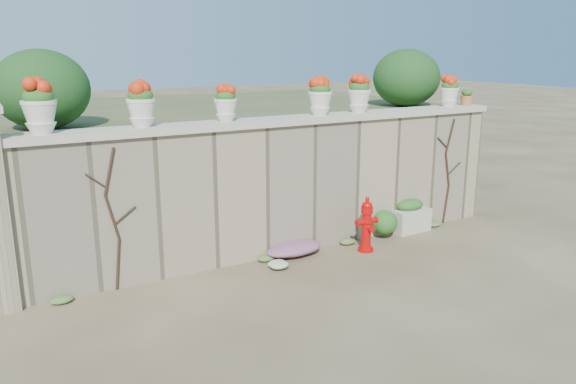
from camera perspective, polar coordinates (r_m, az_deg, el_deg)
ground at (r=7.57m, az=6.60°, el=-9.89°), size 80.00×80.00×0.00m
stone_wall at (r=8.67m, az=-0.26°, el=0.36°), size 8.00×0.40×2.00m
wall_cap at (r=8.48m, az=-0.27°, el=7.26°), size 8.10×0.52×0.10m
raised_fill at (r=11.50m, az=-8.18°, el=3.69°), size 9.00×6.00×2.00m
back_shrub_left at (r=8.59m, az=-23.75°, el=9.51°), size 1.30×1.30×1.10m
back_shrub_right at (r=11.40m, az=11.92°, el=11.29°), size 1.30×1.30×1.10m
vine_left at (r=7.55m, az=-17.33°, el=-2.51°), size 0.60×0.04×1.91m
vine_right at (r=10.46m, az=15.93°, el=2.17°), size 0.60×0.04×1.91m
fire_hydrant at (r=8.85m, az=7.99°, el=-3.25°), size 0.37×0.27×0.88m
planter_box at (r=10.01m, az=12.21°, el=-2.42°), size 0.70×0.42×0.57m
green_shrub at (r=9.59m, az=10.26°, el=-2.77°), size 0.66×0.59×0.63m
magenta_clump at (r=8.67m, az=-0.04°, el=-5.63°), size 1.01×0.68×0.27m
white_flowers at (r=8.17m, az=-0.88°, el=-7.31°), size 0.46×0.37×0.17m
urn_pot_0 at (r=7.39m, az=-23.96°, el=7.89°), size 0.41×0.41×0.65m
urn_pot_1 at (r=7.62m, az=-14.71°, el=8.60°), size 0.38×0.38×0.60m
urn_pot_2 at (r=8.02m, az=-6.36°, el=8.95°), size 0.33×0.33×0.51m
urn_pot_3 at (r=8.77m, az=3.28°, el=9.68°), size 0.37×0.37×0.58m
urn_pot_4 at (r=9.20m, az=7.24°, el=9.83°), size 0.38×0.38×0.59m
urn_pot_5 at (r=10.52m, az=16.09°, el=9.78°), size 0.34×0.34×0.53m
terracotta_pot at (r=10.85m, az=17.69°, el=9.09°), size 0.24×0.24×0.28m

